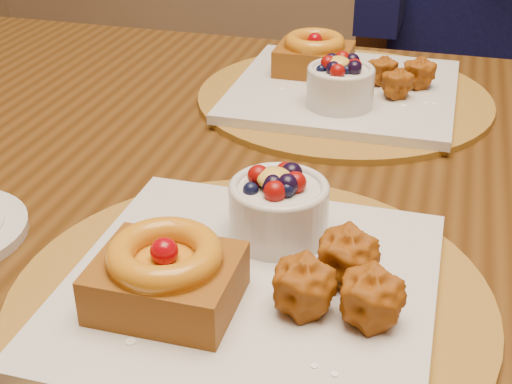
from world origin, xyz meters
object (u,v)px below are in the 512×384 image
Objects in this scene: place_setting_far at (343,86)px; place_setting_near at (249,275)px; chair_far at (431,114)px; dining_table at (306,238)px.

place_setting_near is at bearing -90.03° from place_setting_far.
place_setting_near is 1.00× the size of place_setting_far.
place_setting_far is 0.72m from chair_far.
dining_table is 0.24m from place_setting_far.
place_setting_near is 0.44× the size of chair_far.
dining_table is 1.83× the size of chair_far.
dining_table is at bearing -89.86° from chair_far.
place_setting_far reaches higher than dining_table.
dining_table is 0.24m from place_setting_near.
dining_table is at bearing -89.46° from place_setting_far.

